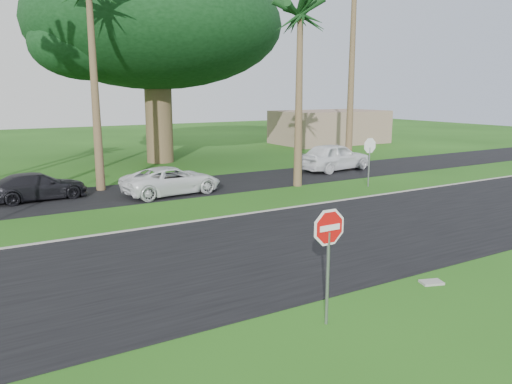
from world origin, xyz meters
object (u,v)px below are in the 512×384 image
Objects in this scene: car_dark at (38,187)px; car_pickup at (334,157)px; stop_sign_near at (329,243)px; stop_sign_far at (370,152)px; car_minivan at (172,181)px.

car_pickup is at bearing -95.46° from car_dark.
stop_sign_near is 1.00× the size of stop_sign_far.
stop_sign_near and stop_sign_far have the same top height.
stop_sign_near is 0.56× the size of car_minivan.
stop_sign_near reaches higher than car_minivan.
car_dark is (-3.46, 16.14, -1.17)m from stop_sign_near.
car_pickup is at bearing -87.04° from car_minivan.
stop_sign_near is 0.63× the size of car_dark.
stop_sign_near is at bearing 165.95° from car_minivan.
car_dark is 5.91m from car_minivan.
car_dark is at bearing 81.66° from car_pickup.
car_dark is at bearing -18.97° from stop_sign_far.
stop_sign_near is at bearing 43.73° from stop_sign_far.
car_pickup is (16.77, -0.22, 0.23)m from car_dark.
car_dark is (-14.96, 5.14, -1.17)m from stop_sign_far.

